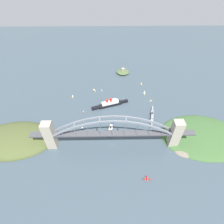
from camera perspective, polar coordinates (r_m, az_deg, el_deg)
The scene contains 18 objects.
ground_plane at distance 311.86m, azimuth 0.25°, elevation -11.01°, with size 1400.00×1400.00×0.00m, color #3D4C56.
harbor_arch_bridge at distance 287.24m, azimuth 0.27°, elevation -7.34°, with size 277.87×14.73×68.50m.
headland_west_shore at distance 366.04m, azimuth -30.18°, elevation -8.34°, with size 144.63×91.46×31.12m.
headland_east_shore at distance 364.33m, azimuth 27.81°, elevation -7.42°, with size 157.26×112.98×17.59m.
ocean_liner at distance 382.05m, azimuth -0.70°, elevation 2.79°, with size 83.56×32.93×19.73m.
naval_cruiser at distance 366.12m, azimuth 13.36°, elevation -1.39°, with size 17.31×64.40×17.38m.
harbor_ferry_steamer at distance 332.60m, azimuth -0.46°, elevation -5.78°, with size 13.78×37.11×7.39m.
fort_island_mid_harbor at distance 503.61m, azimuth 3.67°, elevation 13.39°, with size 36.71×34.99×16.34m.
seaplane_taxiing_near_bridge at distance 281.74m, azimuth 11.67°, elevation -21.28°, with size 11.39×8.29×5.02m.
small_boat_0 at distance 434.73m, azimuth -6.01°, elevation 7.35°, with size 8.88×11.15×2.28m.
small_boat_1 at distance 339.15m, azimuth -10.05°, elevation -5.11°, with size 5.24×5.84×7.27m.
small_boat_2 at distance 431.92m, azimuth -3.48°, elevation 7.27°, with size 2.65×8.66×2.38m.
small_boat_3 at distance 408.48m, azimuth 12.92°, elevation 3.72°, with size 7.85×5.15×2.48m.
small_boat_4 at distance 422.08m, azimuth -13.10°, elevation 5.13°, with size 3.21×11.16×2.42m.
small_boat_5 at distance 374.41m, azimuth -9.62°, elevation 0.01°, with size 4.41×7.38×2.02m.
small_boat_6 at distance 426.85m, azimuth 10.88°, elevation 6.67°, with size 5.64×10.26×10.37m.
small_boat_7 at distance 462.45m, azimuth 9.83°, elevation 9.36°, with size 3.29×11.29×2.58m.
channel_marker_buoy at distance 331.46m, azimuth -5.54°, elevation -6.57°, with size 2.20×2.20×2.75m.
Camera 1 is at (-4.47, -183.53, 252.10)m, focal length 27.11 mm.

